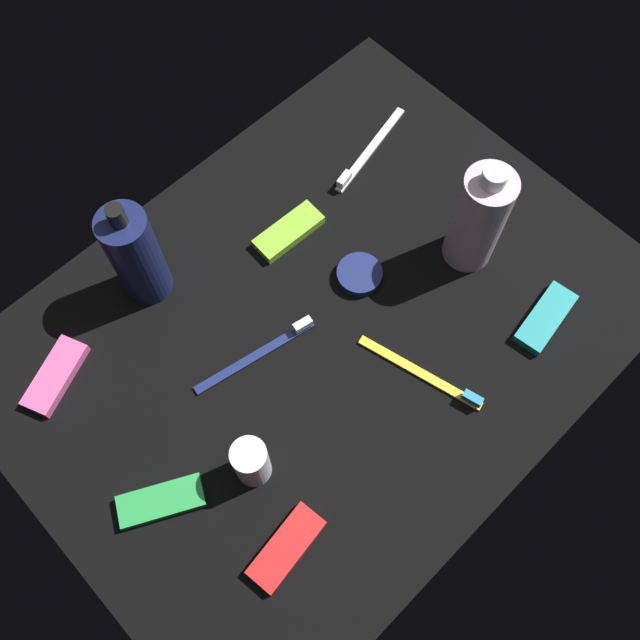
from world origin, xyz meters
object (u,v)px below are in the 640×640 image
(toothbrush_navy, at_px, (262,351))
(snack_bar_green, at_px, (161,501))
(toothbrush_yellow, at_px, (427,376))
(cream_tin_left, at_px, (359,275))
(deodorant_stick, at_px, (251,462))
(snack_bar_pink, at_px, (55,376))
(toothbrush_white, at_px, (367,153))
(lotion_bottle, at_px, (136,255))
(snack_bar_lime, at_px, (289,232))
(snack_bar_red, at_px, (286,548))
(snack_bar_teal, at_px, (545,318))
(bodywash_bottle, at_px, (479,219))

(toothbrush_navy, relative_size, snack_bar_green, 1.72)
(toothbrush_yellow, height_order, cream_tin_left, toothbrush_yellow)
(deodorant_stick, relative_size, snack_bar_pink, 0.83)
(cream_tin_left, bearing_deg, toothbrush_yellow, 76.22)
(deodorant_stick, bearing_deg, toothbrush_yellow, 164.67)
(deodorant_stick, height_order, snack_bar_green, deodorant_stick)
(deodorant_stick, xyz_separation_m, snack_bar_pink, (0.11, -0.27, -0.04))
(snack_bar_green, bearing_deg, cream_tin_left, -144.93)
(toothbrush_white, distance_m, snack_bar_green, 0.58)
(lotion_bottle, xyz_separation_m, toothbrush_white, (-0.37, 0.06, -0.08))
(toothbrush_white, distance_m, snack_bar_pink, 0.55)
(toothbrush_white, xyz_separation_m, cream_tin_left, (0.15, 0.14, 0.00))
(snack_bar_pink, bearing_deg, toothbrush_navy, 120.62)
(snack_bar_lime, height_order, snack_bar_red, same)
(snack_bar_teal, bearing_deg, toothbrush_white, -101.70)
(lotion_bottle, xyz_separation_m, snack_bar_red, (0.10, 0.39, -0.08))
(snack_bar_green, distance_m, snack_bar_teal, 0.55)
(lotion_bottle, relative_size, snack_bar_red, 1.85)
(bodywash_bottle, height_order, snack_bar_lime, bodywash_bottle)
(toothbrush_yellow, bearing_deg, snack_bar_green, -18.08)
(toothbrush_navy, distance_m, snack_bar_red, 0.25)
(deodorant_stick, distance_m, toothbrush_navy, 0.16)
(lotion_bottle, relative_size, toothbrush_white, 1.08)
(bodywash_bottle, bearing_deg, deodorant_stick, 3.10)
(lotion_bottle, xyz_separation_m, toothbrush_yellow, (-0.18, 0.36, -0.08))
(deodorant_stick, xyz_separation_m, toothbrush_white, (-0.44, -0.24, -0.04))
(toothbrush_white, bearing_deg, snack_bar_teal, 86.74)
(toothbrush_navy, xyz_separation_m, snack_bar_green, (0.22, 0.06, 0.00))
(lotion_bottle, distance_m, cream_tin_left, 0.30)
(toothbrush_yellow, relative_size, snack_bar_teal, 1.70)
(deodorant_stick, height_order, toothbrush_navy, deodorant_stick)
(snack_bar_green, bearing_deg, snack_bar_pink, -62.78)
(toothbrush_white, xyz_separation_m, snack_bar_lime, (0.18, 0.02, 0.00))
(lotion_bottle, bearing_deg, snack_bar_green, 54.46)
(toothbrush_navy, bearing_deg, snack_bar_lime, -143.84)
(deodorant_stick, xyz_separation_m, toothbrush_navy, (-0.11, -0.11, -0.04))
(toothbrush_yellow, xyz_separation_m, snack_bar_green, (0.35, -0.11, 0.00))
(deodorant_stick, distance_m, toothbrush_white, 0.50)
(toothbrush_yellow, bearing_deg, snack_bar_lime, -93.37)
(lotion_bottle, xyz_separation_m, bodywash_bottle, (-0.36, 0.27, 0.00))
(deodorant_stick, bearing_deg, snack_bar_pink, -68.53)
(snack_bar_lime, bearing_deg, toothbrush_yellow, 89.08)
(bodywash_bottle, bearing_deg, snack_bar_teal, 88.30)
(snack_bar_teal, bearing_deg, cream_tin_left, -67.09)
(lotion_bottle, bearing_deg, snack_bar_red, 75.32)
(toothbrush_white, xyz_separation_m, snack_bar_pink, (0.55, -0.03, 0.00))
(lotion_bottle, relative_size, toothbrush_navy, 1.07)
(lotion_bottle, xyz_separation_m, snack_bar_green, (0.17, 0.24, -0.08))
(snack_bar_red, height_order, snack_bar_pink, same)
(toothbrush_white, relative_size, snack_bar_red, 1.71)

